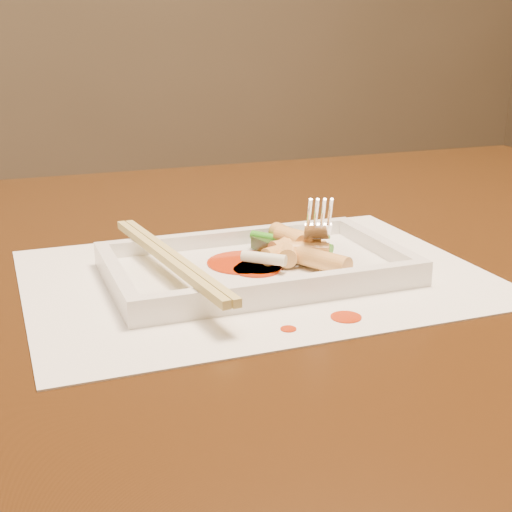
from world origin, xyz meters
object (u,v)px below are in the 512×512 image
object	(u,v)px
placemat	(256,276)
plate_base	(256,271)
table	(226,348)
fork	(321,175)
chopstick_a	(165,258)

from	to	relation	value
placemat	plate_base	size ratio (longest dim) A/B	1.54
table	fork	world-z (taller)	fork
table	plate_base	distance (m)	0.13
fork	plate_base	bearing A→B (deg)	-165.58
table	placemat	size ratio (longest dim) A/B	3.50
chopstick_a	plate_base	bearing A→B (deg)	0.00
fork	table	bearing A→B (deg)	143.51
placemat	plate_base	world-z (taller)	plate_base
plate_base	placemat	bearing A→B (deg)	63.43
table	fork	xyz separation A→B (m)	(0.08, -0.06, 0.18)
plate_base	chopstick_a	xyz separation A→B (m)	(-0.08, -0.00, 0.02)
placemat	fork	world-z (taller)	fork
table	plate_base	size ratio (longest dim) A/B	5.38
plate_base	chopstick_a	distance (m)	0.08
table	fork	distance (m)	0.21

